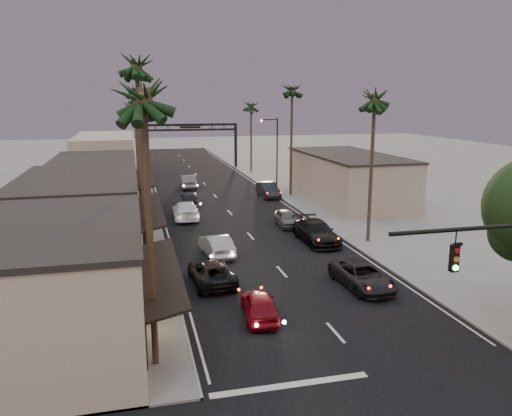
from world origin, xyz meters
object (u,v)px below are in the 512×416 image
palm_lb (136,61)px  curbside_black (316,232)px  streetlight_left (149,143)px  oncoming_pickup (211,272)px  palm_far (135,97)px  palm_ld (134,88)px  palm_lc (136,106)px  streetlight_right (275,150)px  palm_rb (292,87)px  palm_ra (375,94)px  curbside_near (362,276)px  palm_la (143,89)px  oncoming_red (259,305)px  palm_rc (251,103)px  oncoming_silver (216,245)px  arch (190,135)px

palm_lb → curbside_black: 18.45m
streetlight_left → oncoming_pickup: bearing=-87.0°
palm_far → palm_ld: bearing=-90.7°
palm_lc → streetlight_right: bearing=30.1°
palm_ld → palm_rb: (17.20, -11.00, 0.00)m
streetlight_right → palm_ld: palm_ld is taller
palm_ld → streetlight_left: bearing=60.8°
streetlight_right → curbside_black: streetlight_right is taller
oncoming_pickup → curbside_black: (9.41, 6.93, 0.15)m
streetlight_right → palm_ra: size_ratio=0.68×
palm_lc → curbside_near: size_ratio=2.33×
palm_ld → oncoming_pickup: (3.80, -36.96, -11.71)m
streetlight_left → curbside_black: streetlight_left is taller
oncoming_pickup → curbside_black: size_ratio=0.87×
palm_la → oncoming_pickup: (3.80, 9.04, -10.73)m
palm_far → palm_rb: bearing=-63.6°
streetlight_left → palm_la: bearing=-92.0°
streetlight_left → palm_ld: size_ratio=0.63×
curbside_black → palm_rb: bearing=77.1°
oncoming_red → oncoming_pickup: (-1.64, 5.50, 0.01)m
oncoming_red → curbside_near: size_ratio=0.79×
palm_rc → oncoming_silver: size_ratio=2.61×
palm_la → oncoming_red: bearing=33.0°
arch → palm_far: 12.96m
arch → palm_rb: size_ratio=1.07×
palm_ld → palm_far: 23.02m
streetlight_left → oncoming_pickup: streetlight_left is taller
palm_ra → palm_far: (-16.90, 54.00, 0.00)m
palm_lb → palm_rb: 27.94m
palm_rb → oncoming_pickup: 31.48m
palm_ra → palm_rc: size_ratio=1.08×
streetlight_right → oncoming_silver: size_ratio=1.93×
oncoming_red → oncoming_pickup: oncoming_pickup is taller
streetlight_right → palm_rc: 19.75m
palm_lb → curbside_black: palm_lb is taller
palm_ld → oncoming_pickup: bearing=-84.1°
streetlight_left → palm_rb: (15.52, -14.00, 7.09)m
arch → oncoming_pickup: size_ratio=2.98×
palm_lb → palm_ld: (0.00, 33.00, -0.97)m
palm_lc → palm_far: palm_far is taller
palm_ra → palm_rc: (0.00, 40.00, -0.97)m
palm_lb → palm_rc: bearing=67.7°
palm_ld → curbside_black: bearing=-66.2°
palm_far → streetlight_right: bearing=-65.2°
palm_rb → oncoming_pickup: bearing=-117.3°
palm_far → oncoming_silver: 55.70m
palm_rb → curbside_near: (-4.71, -28.77, -11.69)m
palm_la → palm_rc: bearing=72.6°
arch → curbside_near: bearing=-85.9°
palm_lb → curbside_near: size_ratio=2.91×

